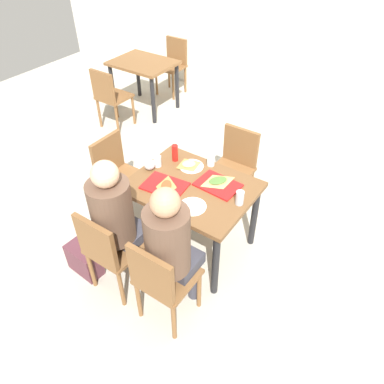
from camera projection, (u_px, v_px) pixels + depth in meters
name	position (u px, v px, depth m)	size (l,w,h in m)	color
ground_plane	(192.00, 244.00, 3.59)	(10.00, 10.00, 0.02)	#B2AD9E
back_wall	(332.00, 16.00, 4.71)	(10.00, 0.10, 2.80)	silver
main_table	(192.00, 195.00, 3.18)	(1.04, 0.80, 0.73)	brown
chair_near_left	(108.00, 248.00, 2.87)	(0.40, 0.40, 0.86)	brown
chair_near_right	(161.00, 279.00, 2.65)	(0.40, 0.40, 0.86)	brown
chair_far_side	(235.00, 163.00, 3.76)	(0.40, 0.40, 0.86)	brown
chair_left_end	(117.00, 171.00, 3.65)	(0.40, 0.40, 0.86)	brown
person_in_red	(116.00, 215.00, 2.80)	(0.32, 0.42, 1.27)	#383842
person_in_brown_jacket	(171.00, 244.00, 2.58)	(0.32, 0.42, 1.27)	#383842
tray_red_near	(165.00, 186.00, 3.09)	(0.36, 0.26, 0.02)	red
tray_red_far	(218.00, 185.00, 3.10)	(0.36, 0.26, 0.02)	red
paper_plate_center	(191.00, 166.00, 3.31)	(0.22, 0.22, 0.01)	white
paper_plate_near_edge	(193.00, 206.00, 2.90)	(0.22, 0.22, 0.01)	white
pizza_slice_a	(166.00, 186.00, 3.06)	(0.22, 0.26, 0.02)	#C68C47
pizza_slice_b	(218.00, 181.00, 3.12)	(0.25, 0.28, 0.02)	#DBAD60
pizza_slice_c	(189.00, 164.00, 3.32)	(0.23, 0.24, 0.02)	#C68C47
plastic_cup_a	(211.00, 160.00, 3.31)	(0.07, 0.07, 0.10)	white
plastic_cup_b	(170.00, 204.00, 2.85)	(0.07, 0.07, 0.10)	white
plastic_cup_c	(157.00, 161.00, 3.30)	(0.07, 0.07, 0.10)	white
soda_can	(240.00, 198.00, 2.89)	(0.07, 0.07, 0.12)	#B7BCC6
condiment_bottle	(175.00, 153.00, 3.34)	(0.06, 0.06, 0.16)	red
foil_bundle	(150.00, 165.00, 3.26)	(0.10, 0.10, 0.10)	silver
handbag	(84.00, 260.00, 3.25)	(0.32, 0.16, 0.28)	#592D38
background_table	(144.00, 70.00, 5.38)	(0.90, 0.70, 0.73)	brown
background_chair_near	(109.00, 95.00, 4.98)	(0.40, 0.40, 0.86)	brown
background_chair_far	(173.00, 62.00, 5.91)	(0.40, 0.40, 0.86)	brown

